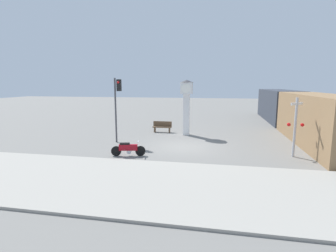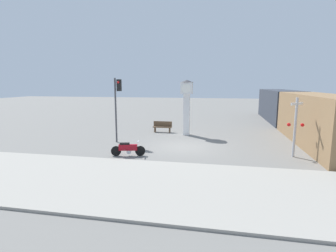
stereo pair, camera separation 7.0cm
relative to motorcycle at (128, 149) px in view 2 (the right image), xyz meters
The scene contains 8 objects.
ground_plane 3.94m from the motorcycle, 44.76° to the left, with size 120.00×120.00×0.00m, color slate.
sidewalk_strip 4.88m from the motorcycle, 55.19° to the right, with size 36.00×6.00×0.10m.
motorcycle is the anchor object (origin of this frame).
clock_tower 7.75m from the motorcycle, 70.28° to the left, with size 1.07×1.07×4.40m.
freight_train 16.33m from the motorcycle, 44.37° to the left, with size 2.80×24.25×3.40m.
traffic_light 4.64m from the motorcycle, 120.08° to the left, with size 0.50×0.35×4.50m.
railroad_crossing_signal 9.50m from the motorcycle, 10.09° to the left, with size 0.90×0.82×3.36m.
bench 7.71m from the motorcycle, 87.65° to the left, with size 1.60×0.44×0.92m.
Camera 2 is at (2.33, -16.61, 4.10)m, focal length 28.00 mm.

